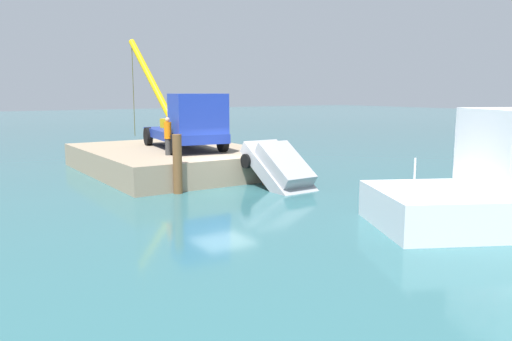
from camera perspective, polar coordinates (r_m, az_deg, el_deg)
name	(u,v)px	position (r m, az deg, el deg)	size (l,w,h in m)	color
ground	(223,187)	(22.46, -3.74, -1.82)	(200.00, 200.00, 0.00)	#2D6066
dock	(171,160)	(27.12, -9.45, 1.21)	(11.06, 8.18, 1.21)	gray
crane_truck	(187,123)	(25.92, -7.68, 5.34)	(10.27, 3.62, 6.09)	navy
dock_worker	(168,136)	(24.05, -9.84, 3.84)	(0.34, 0.34, 1.76)	#383838
salvaged_car	(284,173)	(21.86, 3.14, -0.34)	(4.04, 2.21, 3.03)	#99999E
piling_near	(177,164)	(20.99, -8.78, 0.71)	(0.37, 0.37, 2.43)	brown
piling_mid	(266,167)	(22.77, 1.11, 0.44)	(0.32, 0.32, 1.64)	brown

